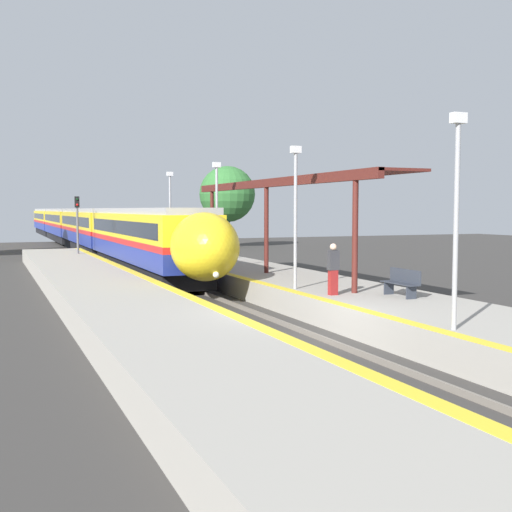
{
  "coord_description": "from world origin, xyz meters",
  "views": [
    {
      "loc": [
        -7.78,
        -15.63,
        3.67
      ],
      "look_at": [
        0.57,
        4.32,
        2.09
      ],
      "focal_mm": 45.0,
      "sensor_mm": 36.0,
      "label": 1
    }
  ],
  "objects_px": {
    "lamppost_near": "(456,206)",
    "railway_signal": "(77,224)",
    "lamppost_mid": "(295,207)",
    "platform_bench": "(402,282)",
    "train": "(78,226)",
    "person_waiting": "(333,268)",
    "lamppost_far": "(217,208)",
    "lamppost_farthest": "(170,208)"
  },
  "relations": [
    {
      "from": "person_waiting",
      "to": "lamppost_near",
      "type": "relative_size",
      "value": 0.34
    },
    {
      "from": "train",
      "to": "lamppost_near",
      "type": "relative_size",
      "value": 15.9
    },
    {
      "from": "lamppost_mid",
      "to": "lamppost_far",
      "type": "xyz_separation_m",
      "value": [
        0.0,
        8.39,
        0.0
      ]
    },
    {
      "from": "lamppost_far",
      "to": "lamppost_farthest",
      "type": "relative_size",
      "value": 1.0
    },
    {
      "from": "platform_bench",
      "to": "lamppost_far",
      "type": "xyz_separation_m",
      "value": [
        -2.28,
        11.55,
        2.42
      ]
    },
    {
      "from": "person_waiting",
      "to": "lamppost_far",
      "type": "height_order",
      "value": "lamppost_far"
    },
    {
      "from": "platform_bench",
      "to": "person_waiting",
      "type": "relative_size",
      "value": 0.96
    },
    {
      "from": "lamppost_near",
      "to": "lamppost_farthest",
      "type": "height_order",
      "value": "same"
    },
    {
      "from": "railway_signal",
      "to": "lamppost_far",
      "type": "distance_m",
      "value": 14.03
    },
    {
      "from": "lamppost_farthest",
      "to": "train",
      "type": "bearing_deg",
      "value": 95.09
    },
    {
      "from": "train",
      "to": "lamppost_far",
      "type": "height_order",
      "value": "lamppost_far"
    },
    {
      "from": "platform_bench",
      "to": "lamppost_near",
      "type": "xyz_separation_m",
      "value": [
        -2.28,
        -5.24,
        2.42
      ]
    },
    {
      "from": "platform_bench",
      "to": "lamppost_farthest",
      "type": "distance_m",
      "value": 20.22
    },
    {
      "from": "lamppost_mid",
      "to": "lamppost_far",
      "type": "relative_size",
      "value": 1.0
    },
    {
      "from": "railway_signal",
      "to": "lamppost_mid",
      "type": "xyz_separation_m",
      "value": [
        4.76,
        -21.56,
        1.02
      ]
    },
    {
      "from": "lamppost_near",
      "to": "lamppost_far",
      "type": "distance_m",
      "value": 16.79
    },
    {
      "from": "lamppost_near",
      "to": "train",
      "type": "bearing_deg",
      "value": 92.54
    },
    {
      "from": "person_waiting",
      "to": "railway_signal",
      "type": "height_order",
      "value": "railway_signal"
    },
    {
      "from": "railway_signal",
      "to": "lamppost_near",
      "type": "relative_size",
      "value": 0.89
    },
    {
      "from": "lamppost_near",
      "to": "lamppost_far",
      "type": "relative_size",
      "value": 1.0
    },
    {
      "from": "lamppost_mid",
      "to": "platform_bench",
      "type": "bearing_deg",
      "value": -54.15
    },
    {
      "from": "lamppost_mid",
      "to": "lamppost_farthest",
      "type": "relative_size",
      "value": 1.0
    },
    {
      "from": "train",
      "to": "lamppost_near",
      "type": "bearing_deg",
      "value": -87.46
    },
    {
      "from": "person_waiting",
      "to": "lamppost_far",
      "type": "xyz_separation_m",
      "value": [
        -0.42,
        10.36,
        2.01
      ]
    },
    {
      "from": "platform_bench",
      "to": "railway_signal",
      "type": "xyz_separation_m",
      "value": [
        -7.04,
        24.71,
        1.4
      ]
    },
    {
      "from": "lamppost_farthest",
      "to": "person_waiting",
      "type": "bearing_deg",
      "value": -88.72
    },
    {
      "from": "train",
      "to": "platform_bench",
      "type": "distance_m",
      "value": 45.02
    },
    {
      "from": "railway_signal",
      "to": "lamppost_farthest",
      "type": "relative_size",
      "value": 0.89
    },
    {
      "from": "platform_bench",
      "to": "railway_signal",
      "type": "relative_size",
      "value": 0.36
    },
    {
      "from": "railway_signal",
      "to": "lamppost_mid",
      "type": "distance_m",
      "value": 22.1
    },
    {
      "from": "lamppost_far",
      "to": "lamppost_farthest",
      "type": "xyz_separation_m",
      "value": [
        0.0,
        8.39,
        0.0
      ]
    },
    {
      "from": "lamppost_near",
      "to": "lamppost_farthest",
      "type": "relative_size",
      "value": 1.0
    },
    {
      "from": "train",
      "to": "lamppost_mid",
      "type": "relative_size",
      "value": 15.9
    },
    {
      "from": "platform_bench",
      "to": "lamppost_farthest",
      "type": "bearing_deg",
      "value": 96.52
    },
    {
      "from": "lamppost_far",
      "to": "lamppost_farthest",
      "type": "distance_m",
      "value": 8.39
    },
    {
      "from": "lamppost_near",
      "to": "lamppost_mid",
      "type": "relative_size",
      "value": 1.0
    },
    {
      "from": "person_waiting",
      "to": "lamppost_near",
      "type": "xyz_separation_m",
      "value": [
        -0.42,
        -6.43,
        2.01
      ]
    },
    {
      "from": "train",
      "to": "railway_signal",
      "type": "distance_m",
      "value": 20.25
    },
    {
      "from": "lamppost_near",
      "to": "railway_signal",
      "type": "bearing_deg",
      "value": 99.02
    },
    {
      "from": "lamppost_near",
      "to": "lamppost_far",
      "type": "bearing_deg",
      "value": 90.0
    },
    {
      "from": "person_waiting",
      "to": "lamppost_near",
      "type": "bearing_deg",
      "value": -93.72
    },
    {
      "from": "person_waiting",
      "to": "lamppost_far",
      "type": "distance_m",
      "value": 10.56
    }
  ]
}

